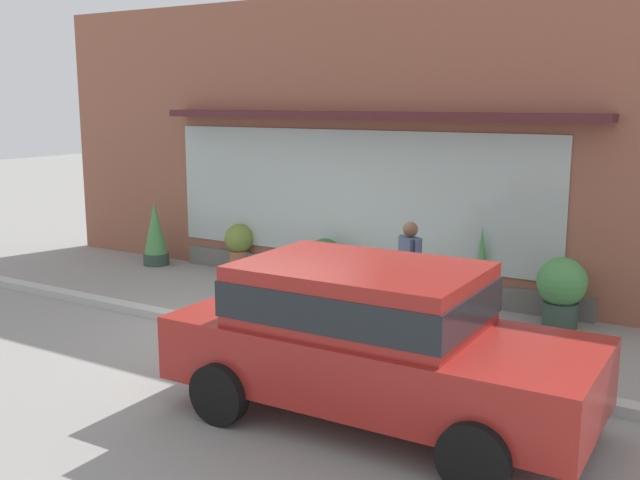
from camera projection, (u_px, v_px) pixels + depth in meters
ground_plane at (261, 333)px, 10.33m from camera, size 60.00×60.00×0.00m
curb_strip at (253, 333)px, 10.15m from camera, size 14.00×0.24×0.12m
storefront at (370, 147)px, 12.54m from camera, size 14.00×0.81×4.96m
fire_hydrant at (355, 297)px, 10.44m from camera, size 0.43×0.40×0.92m
pedestrian_with_handbag at (410, 270)px, 10.21m from camera, size 0.57×0.44×1.57m
parked_car_red at (371, 333)px, 7.43m from camera, size 4.30×2.04×1.60m
potted_plant_window_left at (562, 288)px, 10.51m from camera, size 0.71×0.71×1.02m
potted_plant_trailing_edge at (155, 234)px, 14.51m from camera, size 0.50×0.50×1.25m
potted_plant_near_hydrant at (481, 268)px, 11.53m from camera, size 0.24×0.24×1.31m
potted_plant_window_right at (325, 262)px, 12.74m from camera, size 0.57×0.57×0.87m
potted_plant_doorstep at (239, 244)px, 14.01m from camera, size 0.56×0.56×0.91m
potted_plant_by_entrance at (376, 283)px, 12.04m from camera, size 0.41×0.41×0.57m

